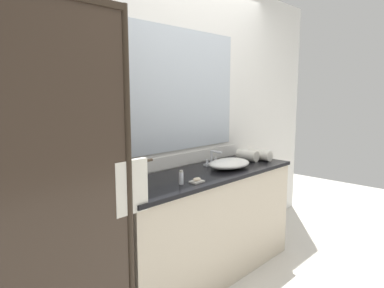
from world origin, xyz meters
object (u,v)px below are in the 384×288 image
Objects in this scene: sink_basin at (229,164)px; amenity_bottle_lotion at (120,186)px; rolled_towel_near_edge at (260,155)px; rolled_towel_middle at (247,155)px; faucet at (212,160)px; amenity_bottle_body_wash at (181,178)px; amenity_bottle_conditioner at (139,187)px; soap_dish at (197,180)px.

sink_basin is 1.06m from amenity_bottle_lotion.
rolled_towel_near_edge is at bearing -3.48° from amenity_bottle_lotion.
rolled_towel_near_edge is 1.12× the size of rolled_towel_middle.
rolled_towel_middle is at bearing -1.08° from amenity_bottle_lotion.
rolled_towel_near_edge is (0.50, -0.18, 0.01)m from faucet.
amenity_bottle_body_wash is 0.35m from amenity_bottle_conditioner.
amenity_bottle_lotion is at bearing 176.52° from rolled_towel_near_edge.
rolled_towel_middle reaches higher than sink_basin.
sink_basin is at bearing -178.72° from rolled_towel_near_edge.
faucet is 0.63m from soap_dish.
amenity_bottle_body_wash is 0.44× the size of rolled_towel_near_edge.
amenity_bottle_body_wash is at bearing -175.76° from rolled_towel_near_edge.
sink_basin reaches higher than soap_dish.
faucet is at bearing 22.11° from amenity_bottle_body_wash.
faucet is at bearing 90.00° from sink_basin.
amenity_bottle_conditioner is 1.50m from rolled_towel_near_edge.
rolled_towel_near_edge reaches higher than soap_dish.
rolled_towel_middle reaches higher than amenity_bottle_lotion.
rolled_towel_near_edge is (1.50, 0.05, 0.01)m from amenity_bottle_conditioner.
sink_basin is at bearing -90.00° from faucet.
soap_dish is 0.48× the size of rolled_towel_middle.
faucet reaches higher than rolled_towel_near_edge.
amenity_bottle_body_wash and rolled_towel_middle have the same top height.
rolled_towel_near_edge is at bearing 4.24° from amenity_bottle_body_wash.
sink_basin is at bearing -5.72° from amenity_bottle_lotion.
faucet is 1.99× the size of amenity_bottle_conditioner.
amenity_bottle_body_wash is at bearing -5.66° from amenity_bottle_conditioner.
amenity_bottle_conditioner reaches higher than sink_basin.
faucet is at bearing 159.95° from rolled_towel_near_edge.
sink_basin is 4.90× the size of amenity_bottle_conditioner.
amenity_bottle_lotion is at bearing -175.27° from faucet.
sink_basin is 1.80× the size of rolled_towel_near_edge.
soap_dish is at bearing -23.74° from amenity_bottle_lotion.
amenity_bottle_body_wash reaches higher than amenity_bottle_conditioner.
soap_dish is at bearing -9.74° from amenity_bottle_conditioner.
amenity_bottle_conditioner is at bearing -178.04° from rolled_towel_near_edge.
rolled_towel_middle is at bearing -16.44° from faucet.
amenity_bottle_body_wash is (-0.12, 0.04, 0.03)m from soap_dish.
faucet is at bearing 29.92° from soap_dish.
faucet is (-0.00, 0.19, 0.00)m from sink_basin.
faucet is 0.53m from rolled_towel_near_edge.
faucet is at bearing 13.07° from amenity_bottle_conditioner.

